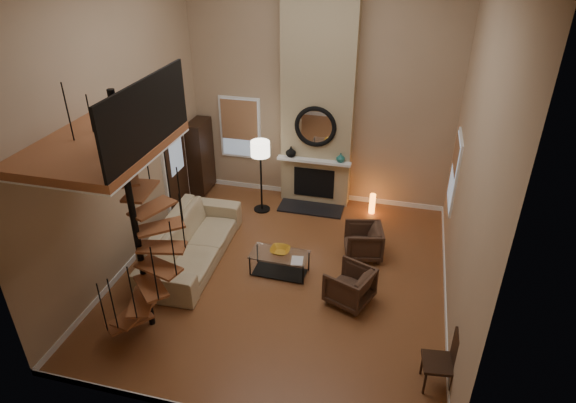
% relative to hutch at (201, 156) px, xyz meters
% --- Properties ---
extents(ground, '(6.00, 6.50, 0.01)m').
position_rel_hutch_xyz_m(ground, '(2.79, -2.81, -0.95)').
color(ground, '#985B31').
rests_on(ground, ground).
extents(back_wall, '(6.00, 0.02, 5.50)m').
position_rel_hutch_xyz_m(back_wall, '(2.79, 0.44, 1.80)').
color(back_wall, tan).
rests_on(back_wall, ground).
extents(front_wall, '(6.00, 0.02, 5.50)m').
position_rel_hutch_xyz_m(front_wall, '(2.79, -6.06, 1.80)').
color(front_wall, tan).
rests_on(front_wall, ground).
extents(left_wall, '(0.02, 6.50, 5.50)m').
position_rel_hutch_xyz_m(left_wall, '(-0.21, -2.81, 1.80)').
color(left_wall, tan).
rests_on(left_wall, ground).
extents(right_wall, '(0.02, 6.50, 5.50)m').
position_rel_hutch_xyz_m(right_wall, '(5.79, -2.81, 1.80)').
color(right_wall, tan).
rests_on(right_wall, ground).
extents(baseboard_back, '(6.00, 0.02, 0.12)m').
position_rel_hutch_xyz_m(baseboard_back, '(2.79, 0.43, -0.89)').
color(baseboard_back, white).
rests_on(baseboard_back, ground).
extents(baseboard_left, '(0.02, 6.50, 0.12)m').
position_rel_hutch_xyz_m(baseboard_left, '(-0.20, -2.81, -0.89)').
color(baseboard_left, white).
rests_on(baseboard_left, ground).
extents(baseboard_right, '(0.02, 6.50, 0.12)m').
position_rel_hutch_xyz_m(baseboard_right, '(5.78, -2.81, -0.89)').
color(baseboard_right, white).
rests_on(baseboard_right, ground).
extents(chimney_breast, '(1.60, 0.38, 5.50)m').
position_rel_hutch_xyz_m(chimney_breast, '(2.79, 0.25, 1.80)').
color(chimney_breast, tan).
rests_on(chimney_breast, ground).
extents(hearth, '(1.50, 0.60, 0.04)m').
position_rel_hutch_xyz_m(hearth, '(2.79, -0.24, -0.93)').
color(hearth, black).
rests_on(hearth, ground).
extents(firebox, '(0.95, 0.02, 0.72)m').
position_rel_hutch_xyz_m(firebox, '(2.79, 0.05, -0.40)').
color(firebox, black).
rests_on(firebox, chimney_breast).
extents(mantel, '(1.70, 0.18, 0.06)m').
position_rel_hutch_xyz_m(mantel, '(2.79, -0.03, 0.20)').
color(mantel, white).
rests_on(mantel, chimney_breast).
extents(mirror_frame, '(0.94, 0.10, 0.94)m').
position_rel_hutch_xyz_m(mirror_frame, '(2.79, 0.03, 1.00)').
color(mirror_frame, black).
rests_on(mirror_frame, chimney_breast).
extents(mirror_disc, '(0.80, 0.01, 0.80)m').
position_rel_hutch_xyz_m(mirror_disc, '(2.79, 0.04, 1.00)').
color(mirror_disc, white).
rests_on(mirror_disc, chimney_breast).
extents(vase_left, '(0.24, 0.24, 0.25)m').
position_rel_hutch_xyz_m(vase_left, '(2.24, 0.01, 0.35)').
color(vase_left, black).
rests_on(vase_left, mantel).
extents(vase_right, '(0.20, 0.20, 0.21)m').
position_rel_hutch_xyz_m(vase_right, '(3.39, 0.01, 0.33)').
color(vase_right, '#1A5D56').
rests_on(vase_right, mantel).
extents(window_back, '(1.02, 0.06, 1.52)m').
position_rel_hutch_xyz_m(window_back, '(0.89, 0.41, 0.67)').
color(window_back, white).
rests_on(window_back, back_wall).
extents(window_right, '(0.06, 1.02, 1.52)m').
position_rel_hutch_xyz_m(window_right, '(5.77, -0.81, 0.68)').
color(window_right, white).
rests_on(window_right, right_wall).
extents(entry_door, '(0.10, 1.05, 2.16)m').
position_rel_hutch_xyz_m(entry_door, '(-0.16, -1.01, 0.10)').
color(entry_door, white).
rests_on(entry_door, ground).
extents(loft, '(1.70, 2.20, 1.09)m').
position_rel_hutch_xyz_m(loft, '(0.75, -4.61, 2.29)').
color(loft, '#9B5832').
rests_on(loft, left_wall).
extents(spiral_stair, '(1.47, 1.47, 4.06)m').
position_rel_hutch_xyz_m(spiral_stair, '(1.01, -4.60, 0.83)').
color(spiral_stair, black).
rests_on(spiral_stair, ground).
extents(hutch, '(0.37, 0.79, 1.76)m').
position_rel_hutch_xyz_m(hutch, '(0.00, 0.00, 0.00)').
color(hutch, black).
rests_on(hutch, ground).
extents(sofa, '(1.26, 2.98, 0.86)m').
position_rel_hutch_xyz_m(sofa, '(0.90, -2.70, -0.55)').
color(sofa, tan).
rests_on(sofa, ground).
extents(armchair_near, '(0.87, 0.85, 0.67)m').
position_rel_hutch_xyz_m(armchair_near, '(4.25, -1.80, -0.60)').
color(armchair_near, '#432C1F').
rests_on(armchair_near, ground).
extents(armchair_far, '(0.95, 0.93, 0.67)m').
position_rel_hutch_xyz_m(armchair_far, '(4.18, -3.27, -0.60)').
color(armchair_far, '#432C1F').
rests_on(armchair_far, ground).
extents(coffee_table, '(1.11, 0.57, 0.43)m').
position_rel_hutch_xyz_m(coffee_table, '(2.72, -2.77, -0.67)').
color(coffee_table, silver).
rests_on(coffee_table, ground).
extents(bowl, '(0.38, 0.38, 0.09)m').
position_rel_hutch_xyz_m(bowl, '(2.72, -2.72, -0.45)').
color(bowl, '#C68C23').
rests_on(bowl, coffee_table).
extents(book, '(0.25, 0.32, 0.03)m').
position_rel_hutch_xyz_m(book, '(3.07, -2.92, -0.49)').
color(book, gray).
rests_on(book, coffee_table).
extents(floor_lamp, '(0.42, 0.42, 1.74)m').
position_rel_hutch_xyz_m(floor_lamp, '(1.69, -0.54, 0.46)').
color(floor_lamp, black).
rests_on(floor_lamp, ground).
extents(accent_lamp, '(0.13, 0.13, 0.48)m').
position_rel_hutch_xyz_m(accent_lamp, '(4.19, -0.06, -0.70)').
color(accent_lamp, orange).
rests_on(accent_lamp, ground).
extents(side_chair, '(0.50, 0.50, 0.97)m').
position_rel_hutch_xyz_m(side_chair, '(5.68, -4.74, -0.42)').
color(side_chair, black).
rests_on(side_chair, ground).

